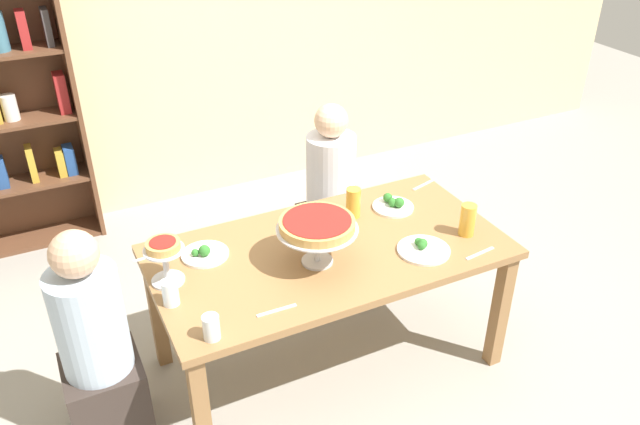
% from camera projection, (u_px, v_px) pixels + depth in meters
% --- Properties ---
extents(ground_plane, '(12.00, 12.00, 0.00)m').
position_uv_depth(ground_plane, '(328.00, 360.00, 3.52)').
color(ground_plane, gray).
extents(rear_partition, '(8.00, 0.12, 2.80)m').
position_uv_depth(rear_partition, '(188.00, 12.00, 4.50)').
color(rear_partition, beige).
rests_on(rear_partition, ground_plane).
extents(dining_table, '(1.73, 0.90, 0.74)m').
position_uv_depth(dining_table, '(329.00, 263.00, 3.19)').
color(dining_table, olive).
rests_on(dining_table, ground_plane).
extents(diner_far_right, '(0.34, 0.34, 1.15)m').
position_uv_depth(diner_far_right, '(330.00, 204.00, 4.01)').
color(diner_far_right, '#382D28').
rests_on(diner_far_right, ground_plane).
extents(diner_head_west, '(0.34, 0.34, 1.15)m').
position_uv_depth(diner_head_west, '(99.00, 359.00, 2.84)').
color(diner_head_west, '#382D28').
rests_on(diner_head_west, ground_plane).
extents(deep_dish_pizza_stand, '(0.38, 0.38, 0.23)m').
position_uv_depth(deep_dish_pizza_stand, '(317.00, 227.00, 2.94)').
color(deep_dish_pizza_stand, silver).
rests_on(deep_dish_pizza_stand, dining_table).
extents(personal_pizza_stand, '(0.18, 0.18, 0.22)m').
position_uv_depth(personal_pizza_stand, '(164.00, 254.00, 2.84)').
color(personal_pizza_stand, silver).
rests_on(personal_pizza_stand, dining_table).
extents(salad_plate_near_diner, '(0.23, 0.23, 0.07)m').
position_uv_depth(salad_plate_near_diner, '(204.00, 253.00, 3.08)').
color(salad_plate_near_diner, white).
rests_on(salad_plate_near_diner, dining_table).
extents(salad_plate_far_diner, '(0.22, 0.22, 0.07)m').
position_uv_depth(salad_plate_far_diner, '(393.00, 205.00, 3.47)').
color(salad_plate_far_diner, white).
rests_on(salad_plate_far_diner, dining_table).
extents(salad_plate_spare, '(0.26, 0.26, 0.06)m').
position_uv_depth(salad_plate_spare, '(423.00, 249.00, 3.12)').
color(salad_plate_spare, white).
rests_on(salad_plate_spare, dining_table).
extents(beer_glass_amber_tall, '(0.08, 0.08, 0.17)m').
position_uv_depth(beer_glass_amber_tall, '(468.00, 220.00, 3.21)').
color(beer_glass_amber_tall, gold).
rests_on(beer_glass_amber_tall, dining_table).
extents(beer_glass_amber_short, '(0.08, 0.08, 0.16)m').
position_uv_depth(beer_glass_amber_short, '(353.00, 203.00, 3.36)').
color(beer_glass_amber_short, gold).
rests_on(beer_glass_amber_short, dining_table).
extents(water_glass_clear_near, '(0.07, 0.07, 0.11)m').
position_uv_depth(water_glass_clear_near, '(211.00, 327.00, 2.56)').
color(water_glass_clear_near, white).
rests_on(water_glass_clear_near, dining_table).
extents(water_glass_clear_far, '(0.07, 0.07, 0.12)m').
position_uv_depth(water_glass_clear_far, '(170.00, 293.00, 2.75)').
color(water_glass_clear_far, white).
rests_on(water_glass_clear_far, dining_table).
extents(cutlery_fork_near, '(0.18, 0.02, 0.00)m').
position_uv_depth(cutlery_fork_near, '(277.00, 310.00, 2.73)').
color(cutlery_fork_near, silver).
rests_on(cutlery_fork_near, dining_table).
extents(cutlery_knife_near, '(0.18, 0.07, 0.00)m').
position_uv_depth(cutlery_knife_near, '(424.00, 185.00, 3.70)').
color(cutlery_knife_near, silver).
rests_on(cutlery_knife_near, dining_table).
extents(cutlery_fork_far, '(0.18, 0.04, 0.00)m').
position_uv_depth(cutlery_fork_far, '(480.00, 253.00, 3.10)').
color(cutlery_fork_far, silver).
rests_on(cutlery_fork_far, dining_table).
extents(cutlery_knife_far, '(0.18, 0.03, 0.00)m').
position_uv_depth(cutlery_knife_far, '(152.00, 256.00, 3.08)').
color(cutlery_knife_far, silver).
rests_on(cutlery_knife_far, dining_table).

